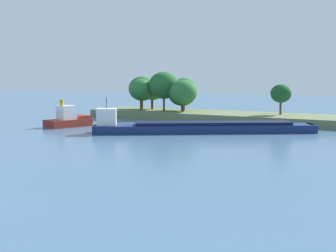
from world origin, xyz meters
TOP-DOWN VIEW (x-y plane):
  - treeline_island at (-4.98, 70.84)m, footprint 93.44×13.43m
  - tugboat at (-29.42, 45.53)m, footprint 6.40×9.18m
  - cargo_barge at (-3.75, 49.33)m, footprint 33.87×24.50m

SIDE VIEW (x-z plane):
  - cargo_barge at x=-3.75m, z-range -1.99..3.96m
  - tugboat at x=-29.42m, z-range -1.25..3.95m
  - treeline_island at x=-4.98m, z-range -2.07..8.37m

